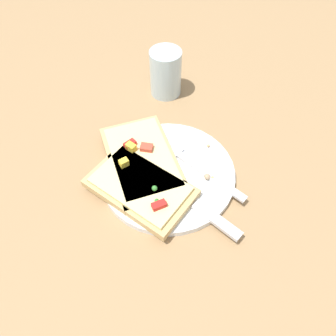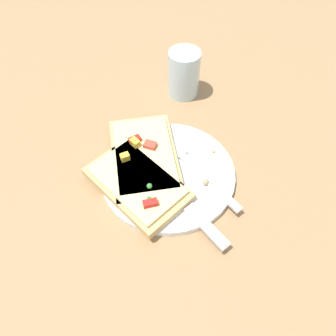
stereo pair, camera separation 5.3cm
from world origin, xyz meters
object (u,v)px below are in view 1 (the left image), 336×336
(plate, at_px, (168,174))
(pizza_slice_main, at_px, (143,158))
(drinking_glass, at_px, (166,73))
(knife, at_px, (190,200))
(pizza_slice_corner, at_px, (141,187))
(fork, at_px, (185,159))

(plate, relative_size, pizza_slice_main, 1.10)
(plate, height_order, drinking_glass, drinking_glass)
(drinking_glass, bearing_deg, plate, -156.25)
(knife, bearing_deg, plate, -16.64)
(plate, relative_size, pizza_slice_corner, 1.23)
(plate, relative_size, knife, 1.04)
(knife, height_order, pizza_slice_corner, pizza_slice_corner)
(plate, distance_m, drinking_glass, 0.22)
(fork, height_order, knife, knife)
(knife, relative_size, pizza_slice_corner, 1.18)
(knife, bearing_deg, drinking_glass, -39.73)
(pizza_slice_main, xyz_separation_m, pizza_slice_corner, (-0.05, -0.02, -0.00))
(drinking_glass, bearing_deg, pizza_slice_corner, -166.08)
(plate, xyz_separation_m, knife, (-0.04, -0.05, 0.01))
(fork, relative_size, pizza_slice_main, 1.05)
(plate, xyz_separation_m, drinking_glass, (0.20, 0.09, 0.04))
(fork, xyz_separation_m, pizza_slice_main, (-0.03, 0.06, 0.01))
(plate, height_order, fork, fork)
(knife, relative_size, pizza_slice_main, 1.06)
(plate, distance_m, fork, 0.04)
(knife, height_order, drinking_glass, drinking_glass)
(drinking_glass, bearing_deg, fork, -147.31)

